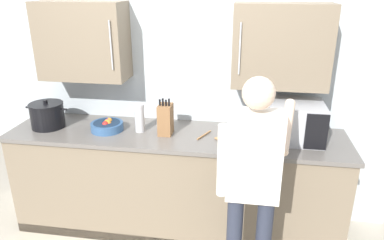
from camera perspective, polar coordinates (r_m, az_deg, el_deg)
back_wall_tiled at (r=3.22m, az=-1.61°, el=8.96°), size 3.85×0.44×2.83m
counter_unit at (r=3.29m, az=-2.49°, el=-9.68°), size 2.87×0.67×0.94m
microwave_oven at (r=3.01m, az=13.88°, el=-0.15°), size 0.60×0.82×0.31m
thermos_flask at (r=3.10m, az=-8.24°, el=0.36°), size 0.09×0.09×0.25m
fruit_bowl at (r=3.21m, az=-13.21°, el=-0.87°), size 0.28×0.28×0.10m
wooden_spoon at (r=2.99m, az=3.04°, el=-2.66°), size 0.21×0.19×0.02m
knife_block at (r=3.03m, az=-4.19°, el=0.12°), size 0.11×0.15×0.32m
stock_pot at (r=3.42m, az=-21.80°, el=0.72°), size 0.38×0.29×0.25m
person_figure at (r=2.40m, az=9.55°, el=-8.65°), size 0.51×0.53×1.63m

